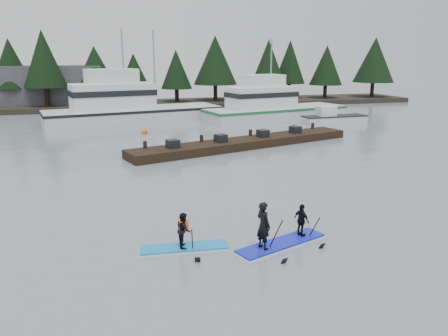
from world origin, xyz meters
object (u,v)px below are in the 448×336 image
object	(u,v)px
fishing_boat_large	(129,114)
floating_dock	(245,143)
paddleboard_solo	(184,237)
paddleboard_duo	(280,231)
fishing_boat_medium	(272,113)

from	to	relation	value
fishing_boat_large	floating_dock	distance (m)	16.26
fishing_boat_large	floating_dock	bearing A→B (deg)	-75.78
paddleboard_solo	paddleboard_duo	distance (m)	3.11
paddleboard_duo	paddleboard_solo	bearing A→B (deg)	149.22
fishing_boat_large	floating_dock	size ratio (longest dim) A/B	1.02
fishing_boat_large	paddleboard_duo	distance (m)	30.54
floating_dock	paddleboard_solo	bearing A→B (deg)	-132.09
paddleboard_solo	fishing_boat_large	bearing A→B (deg)	94.87
fishing_boat_large	fishing_boat_medium	distance (m)	13.99
floating_dock	paddleboard_solo	size ratio (longest dim) A/B	5.82
fishing_boat_medium	floating_dock	xyz separation A→B (m)	(-6.97, -12.45, -0.33)
paddleboard_duo	fishing_boat_large	bearing A→B (deg)	75.36
fishing_boat_medium	floating_dock	bearing A→B (deg)	-131.02
fishing_boat_large	floating_dock	world-z (taller)	fishing_boat_large
paddleboard_solo	fishing_boat_medium	bearing A→B (deg)	68.31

